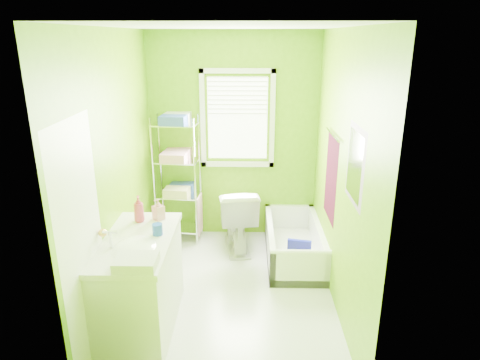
{
  "coord_description": "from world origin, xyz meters",
  "views": [
    {
      "loc": [
        0.19,
        -3.81,
        2.53
      ],
      "look_at": [
        0.1,
        0.25,
        1.15
      ],
      "focal_mm": 32.0,
      "sensor_mm": 36.0,
      "label": 1
    }
  ],
  "objects_px": {
    "bathtub": "(294,248)",
    "toilet": "(237,218)",
    "wire_shelf_unit": "(179,165)",
    "vanity": "(140,282)"
  },
  "relations": [
    {
      "from": "wire_shelf_unit",
      "to": "vanity",
      "type": "bearing_deg",
      "value": -92.62
    },
    {
      "from": "toilet",
      "to": "wire_shelf_unit",
      "type": "relative_size",
      "value": 0.5
    },
    {
      "from": "bathtub",
      "to": "toilet",
      "type": "relative_size",
      "value": 1.66
    },
    {
      "from": "bathtub",
      "to": "toilet",
      "type": "height_order",
      "value": "toilet"
    },
    {
      "from": "bathtub",
      "to": "vanity",
      "type": "relative_size",
      "value": 1.16
    },
    {
      "from": "toilet",
      "to": "wire_shelf_unit",
      "type": "xyz_separation_m",
      "value": [
        -0.73,
        0.26,
        0.59
      ]
    },
    {
      "from": "vanity",
      "to": "bathtub",
      "type": "bearing_deg",
      "value": 40.43
    },
    {
      "from": "bathtub",
      "to": "wire_shelf_unit",
      "type": "relative_size",
      "value": 0.83
    },
    {
      "from": "bathtub",
      "to": "wire_shelf_unit",
      "type": "height_order",
      "value": "wire_shelf_unit"
    },
    {
      "from": "vanity",
      "to": "wire_shelf_unit",
      "type": "height_order",
      "value": "wire_shelf_unit"
    }
  ]
}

